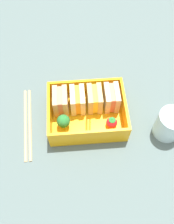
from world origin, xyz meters
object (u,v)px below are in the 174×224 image
at_px(sandwich_center, 95,99).
at_px(chopstick_pair, 27,123).
at_px(sandwich_center_right, 111,98).
at_px(drinking_glass, 169,124).
at_px(sandwich_center_left, 78,100).
at_px(carrot_stick_far_left, 90,127).
at_px(strawberry_far_left, 112,122).
at_px(sandwich_left, 61,101).
at_px(broccoli_floret, 63,121).

distance_m(sandwich_center, chopstick_pair, 0.17).
height_order(sandwich_center_right, drinking_glass, drinking_glass).
xyz_separation_m(sandwich_center_left, carrot_stick_far_left, (0.02, -0.06, -0.02)).
distance_m(sandwich_center_right, drinking_glass, 0.14).
height_order(sandwich_center_left, strawberry_far_left, sandwich_center_left).
xyz_separation_m(sandwich_left, carrot_stick_far_left, (0.06, -0.06, -0.02)).
distance_m(chopstick_pair, drinking_glass, 0.33).
bearing_deg(sandwich_center_right, strawberry_far_left, -95.33).
distance_m(sandwich_center_left, sandwich_center, 0.04).
xyz_separation_m(chopstick_pair, drinking_glass, (0.32, -0.04, 0.03)).
bearing_deg(sandwich_center_left, sandwich_center, 0.00).
relative_size(broccoli_floret, chopstick_pair, 0.20).
bearing_deg(sandwich_left, drinking_glass, -17.88).
height_order(sandwich_center_right, strawberry_far_left, sandwich_center_right).
xyz_separation_m(sandwich_center, chopstick_pair, (-0.16, -0.03, -0.04)).
xyz_separation_m(sandwich_left, sandwich_center, (0.08, 0.00, 0.00)).
height_order(broccoli_floret, drinking_glass, drinking_glass).
bearing_deg(sandwich_center_right, chopstick_pair, -170.80).
xyz_separation_m(carrot_stick_far_left, strawberry_far_left, (0.05, 0.00, 0.01)).
bearing_deg(strawberry_far_left, chopstick_pair, 172.66).
bearing_deg(broccoli_floret, strawberry_far_left, -3.46).
bearing_deg(sandwich_center_right, sandwich_left, 180.00).
distance_m(broccoli_floret, strawberry_far_left, 0.11).
height_order(strawberry_far_left, chopstick_pair, strawberry_far_left).
bearing_deg(sandwich_center_left, drinking_glass, -21.13).
height_order(carrot_stick_far_left, drinking_glass, drinking_glass).
bearing_deg(broccoli_floret, sandwich_center_right, 24.19).
bearing_deg(strawberry_far_left, sandwich_center, 120.58).
distance_m(sandwich_left, drinking_glass, 0.25).
relative_size(sandwich_center, strawberry_far_left, 1.71).
distance_m(sandwich_center_right, broccoli_floret, 0.13).
bearing_deg(sandwich_center, strawberry_far_left, -59.42).
relative_size(sandwich_center_right, carrot_stick_far_left, 1.49).
bearing_deg(carrot_stick_far_left, sandwich_left, 135.55).
bearing_deg(carrot_stick_far_left, sandwich_center_left, 110.67).
distance_m(sandwich_center_right, chopstick_pair, 0.21).
distance_m(sandwich_center_left, chopstick_pair, 0.13).
relative_size(chopstick_pair, drinking_glass, 2.71).
height_order(sandwich_center, strawberry_far_left, sandwich_center).
xyz_separation_m(sandwich_center_left, sandwich_center, (0.04, 0.00, 0.00)).
xyz_separation_m(sandwich_center_left, broccoli_floret, (-0.04, -0.05, -0.00)).
height_order(sandwich_center_left, broccoli_floret, sandwich_center_left).
xyz_separation_m(sandwich_left, strawberry_far_left, (0.11, -0.06, -0.01)).
xyz_separation_m(sandwich_left, drinking_glass, (0.24, -0.08, -0.00)).
xyz_separation_m(sandwich_left, sandwich_center_right, (0.12, 0.00, 0.00)).
height_order(chopstick_pair, drinking_glass, drinking_glass).
relative_size(carrot_stick_far_left, chopstick_pair, 0.19).
height_order(strawberry_far_left, drinking_glass, drinking_glass).
bearing_deg(broccoli_floret, sandwich_center_left, 55.70).
bearing_deg(carrot_stick_far_left, drinking_glass, -5.01).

